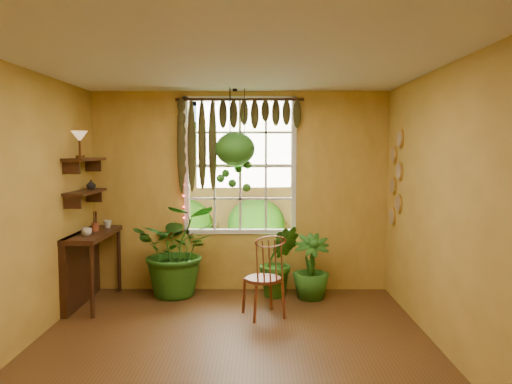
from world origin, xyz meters
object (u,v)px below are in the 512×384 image
(potted_plant_left, at_px, (178,249))
(potted_plant_mid, at_px, (279,261))
(windsor_chair, at_px, (264,289))
(counter_ledge, at_px, (85,260))
(hanging_basket, at_px, (235,152))

(potted_plant_left, xyz_separation_m, potted_plant_mid, (1.33, -0.04, -0.14))
(windsor_chair, relative_size, potted_plant_mid, 1.18)
(potted_plant_left, height_order, potted_plant_mid, potted_plant_left)
(windsor_chair, height_order, potted_plant_mid, windsor_chair)
(windsor_chair, relative_size, potted_plant_left, 0.90)
(potted_plant_mid, bearing_deg, counter_ledge, -172.70)
(windsor_chair, xyz_separation_m, hanging_basket, (-0.37, 0.87, 1.57))
(potted_plant_mid, height_order, hanging_basket, hanging_basket)
(hanging_basket, bearing_deg, potted_plant_left, -177.72)
(potted_plant_left, height_order, hanging_basket, hanging_basket)
(potted_plant_left, distance_m, potted_plant_mid, 1.34)
(hanging_basket, bearing_deg, counter_ledge, -168.34)
(counter_ledge, relative_size, hanging_basket, 0.90)
(counter_ledge, bearing_deg, potted_plant_mid, 7.30)
(windsor_chair, bearing_deg, counter_ledge, 144.27)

